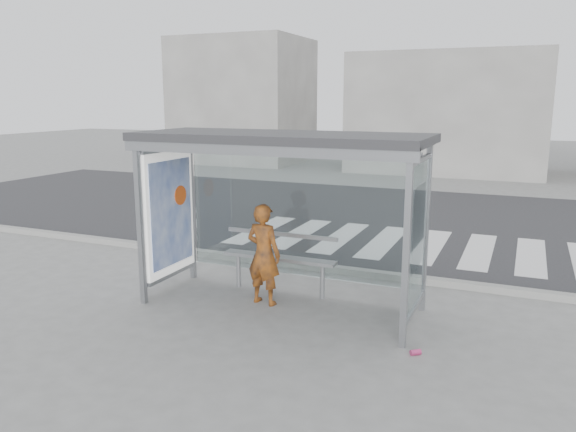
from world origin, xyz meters
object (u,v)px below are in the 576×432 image
Objects in this scene: bench at (279,258)px; soda_can at (416,352)px; bus_shelter at (259,175)px; person at (264,254)px.

bench reaches higher than soda_can.
bus_shelter reaches higher than person.
bus_shelter reaches higher than soda_can.
bus_shelter is 2.71× the size of person.
bus_shelter is 32.28× the size of soda_can.
bench is (0.09, 0.52, -1.40)m from bus_shelter.
bench is at bearing 80.03° from bus_shelter.
person is 11.89× the size of soda_can.
bus_shelter is at bearing -99.97° from bench.
person is 2.75m from soda_can.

